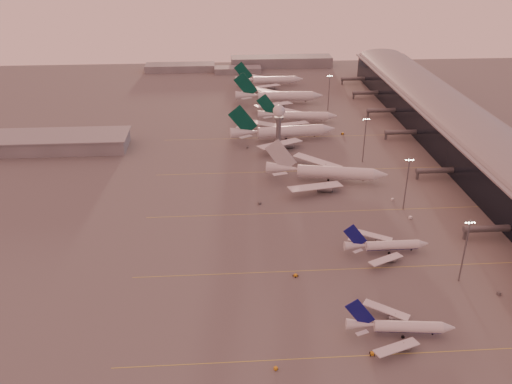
{
  "coord_description": "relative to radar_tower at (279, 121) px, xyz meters",
  "views": [
    {
      "loc": [
        -26.08,
        -155.45,
        115.61
      ],
      "look_at": [
        -11.2,
        61.46,
        7.7
      ],
      "focal_mm": 38.0,
      "sensor_mm": 36.0,
      "label": 1
    }
  ],
  "objects": [
    {
      "name": "mast_c",
      "position": [
        45.0,
        -10.0,
        -7.21
      ],
      "size": [
        3.6,
        0.56,
        25.0
      ],
      "color": "#595B61",
      "rests_on": "ground"
    },
    {
      "name": "mast_a",
      "position": [
        53.0,
        -120.0,
        -7.21
      ],
      "size": [
        3.6,
        0.56,
        25.0
      ],
      "color": "#595B61",
      "rests_on": "ground"
    },
    {
      "name": "gsv_truck_c",
      "position": [
        -13.96,
        -55.69,
        -19.71
      ],
      "size": [
        6.41,
        3.89,
        2.44
      ],
      "color": "#505254",
      "rests_on": "ground"
    },
    {
      "name": "mast_d",
      "position": [
        43.0,
        80.0,
        -7.21
      ],
      "size": [
        3.6,
        0.56,
        25.0
      ],
      "color": "#595B61",
      "rests_on": "ground"
    },
    {
      "name": "hangar",
      "position": [
        -125.0,
        20.0,
        -16.63
      ],
      "size": [
        82.0,
        27.0,
        8.5
      ],
      "color": "slate",
      "rests_on": "ground"
    },
    {
      "name": "gsv_tug_far",
      "position": [
        10.85,
        -13.44,
        -20.47
      ],
      "size": [
        2.27,
        3.45,
        0.94
      ],
      "color": "white",
      "rests_on": "ground"
    },
    {
      "name": "gsv_truck_d",
      "position": [
        -16.27,
        14.04,
        -19.92
      ],
      "size": [
        3.4,
        5.3,
        2.01
      ],
      "color": "#505254",
      "rests_on": "ground"
    },
    {
      "name": "gsv_tug_near",
      "position": [
        11.99,
        -154.89,
        -20.47
      ],
      "size": [
        2.24,
        3.4,
        0.92
      ],
      "color": "orange",
      "rests_on": "ground"
    },
    {
      "name": "gsv_tug_hangar",
      "position": [
        43.14,
        32.27,
        -20.37
      ],
      "size": [
        4.38,
        3.25,
        1.12
      ],
      "color": "orange",
      "rests_on": "ground"
    },
    {
      "name": "narrowbody_near",
      "position": [
        22.73,
        -146.79,
        -18.21
      ],
      "size": [
        34.6,
        27.49,
        13.53
      ],
      "color": "silver",
      "rests_on": "ground"
    },
    {
      "name": "taxiway_markings",
      "position": [
        25.0,
        -64.0,
        -20.94
      ],
      "size": [
        180.0,
        185.25,
        0.02
      ],
      "color": "gold",
      "rests_on": "ground"
    },
    {
      "name": "mast_b",
      "position": [
        50.0,
        -65.0,
        -7.21
      ],
      "size": [
        3.6,
        0.56,
        25.0
      ],
      "color": "#595B61",
      "rests_on": "ground"
    },
    {
      "name": "gsv_truck_b",
      "position": [
        50.83,
        -73.72,
        -19.73
      ],
      "size": [
        6.26,
        4.25,
        2.38
      ],
      "color": "white",
      "rests_on": "ground"
    },
    {
      "name": "greentail_c",
      "position": [
        11.32,
        97.85,
        -16.87
      ],
      "size": [
        63.54,
        51.28,
        23.07
      ],
      "color": "silver",
      "rests_on": "ground"
    },
    {
      "name": "greentail_b",
      "position": [
        18.7,
        56.33,
        -17.6
      ],
      "size": [
        52.17,
        41.96,
        18.96
      ],
      "color": "silver",
      "rests_on": "ground"
    },
    {
      "name": "terminal",
      "position": [
        102.88,
        -9.91,
        -10.43
      ],
      "size": [
        57.0,
        362.0,
        23.04
      ],
      "color": "black",
      "rests_on": "ground"
    },
    {
      "name": "gsv_catering_b",
      "position": [
        47.88,
        -55.98,
        -19.01
      ],
      "size": [
        5.15,
        3.7,
        3.87
      ],
      "color": "white",
      "rests_on": "ground"
    },
    {
      "name": "radar_tower",
      "position": [
        0.0,
        0.0,
        0.0
      ],
      "size": [
        6.4,
        6.4,
        31.1
      ],
      "color": "#595B61",
      "rests_on": "ground"
    },
    {
      "name": "greentail_d",
      "position": [
        8.58,
        145.35,
        -17.42
      ],
      "size": [
        55.01,
        44.37,
        19.97
      ],
      "color": "silver",
      "rests_on": "ground"
    },
    {
      "name": "ground",
      "position": [
        -5.0,
        -120.0,
        -20.95
      ],
      "size": [
        700.0,
        700.0,
        0.0
      ],
      "primitive_type": "plane",
      "color": "#5A5757",
      "rests_on": "ground"
    },
    {
      "name": "gsv_truck_a",
      "position": [
        -17.02,
        -158.68,
        -19.95
      ],
      "size": [
        5.1,
        3.77,
        1.95
      ],
      "color": "orange",
      "rests_on": "ground"
    },
    {
      "name": "gsv_tug_mid",
      "position": [
        -5.49,
        -113.53,
        -20.44
      ],
      "size": [
        3.68,
        4.01,
        0.98
      ],
      "color": "orange",
      "rests_on": "ground"
    },
    {
      "name": "greentail_a",
      "position": [
        5.89,
        24.69,
        -16.84
      ],
      "size": [
        64.04,
        51.53,
        23.26
      ],
      "color": "silver",
      "rests_on": "ground"
    },
    {
      "name": "widebody_white",
      "position": [
        20.81,
        -33.59,
        -17.23
      ],
      "size": [
        60.31,
        47.87,
        21.43
      ],
      "color": "silver",
      "rests_on": "ground"
    },
    {
      "name": "distant_horizon",
      "position": [
        -2.38,
        205.14,
        -17.06
      ],
      "size": [
        165.0,
        37.5,
        9.0
      ],
      "color": "slate",
      "rests_on": "ground"
    },
    {
      "name": "narrowbody_mid",
      "position": [
        31.91,
        -99.91,
        -18.23
      ],
      "size": [
        34.31,
        27.43,
        13.42
      ],
      "color": "silver",
      "rests_on": "ground"
    },
    {
      "name": "gsv_catering_a",
      "position": [
        63.71,
        -128.99,
        -18.68
      ],
      "size": [
        6.04,
        4.37,
        4.54
      ],
      "color": "#505254",
      "rests_on": "ground"
    }
  ]
}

